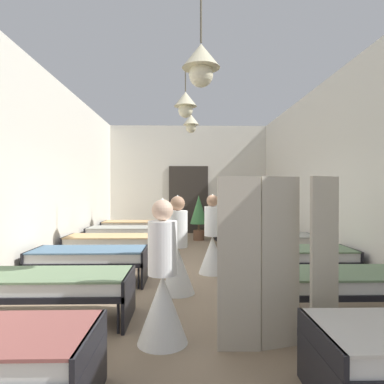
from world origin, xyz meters
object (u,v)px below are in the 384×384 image
object	(u,v)px
bed_left_row_5	(133,225)
privacy_screen	(281,263)
bed_left_row_3	(111,242)
bed_left_row_4	(124,232)
nurse_far_aisle	(163,291)
bed_right_row_2	(296,256)
bed_left_row_1	(51,285)
bed_right_row_3	(271,241)
potted_plant	(199,213)
bed_right_row_5	(244,225)
nurse_mid_aisle	(178,258)
nurse_near_aisle	(212,245)
bed_right_row_4	(255,232)
bed_left_row_2	(89,257)
bed_right_row_1	(341,283)

from	to	relation	value
bed_left_row_5	privacy_screen	world-z (taller)	privacy_screen
bed_left_row_3	bed_left_row_4	world-z (taller)	same
nurse_far_aisle	bed_left_row_5	bearing A→B (deg)	142.64
bed_right_row_2	bed_left_row_1	bearing A→B (deg)	-154.52
nurse_far_aisle	bed_right_row_3	bearing A→B (deg)	103.57
bed_right_row_2	bed_left_row_5	bearing A→B (deg)	124.97
bed_left_row_3	bed_left_row_1	bearing A→B (deg)	-90.00
potted_plant	bed_right_row_5	bearing A→B (deg)	8.71
nurse_far_aisle	nurse_mid_aisle	bearing A→B (deg)	127.73
bed_left_row_4	nurse_near_aisle	distance (m)	3.44
bed_left_row_5	potted_plant	size ratio (longest dim) A/B	1.37
bed_right_row_2	bed_left_row_4	distance (m)	4.82
potted_plant	nurse_mid_aisle	bearing A→B (deg)	-95.84
nurse_far_aisle	potted_plant	xyz separation A→B (m)	(0.67, 7.04, 0.32)
bed_right_row_4	potted_plant	size ratio (longest dim) A/B	1.37
potted_plant	privacy_screen	bearing A→B (deg)	-86.02
nurse_near_aisle	nurse_mid_aisle	xyz separation A→B (m)	(-0.63, -1.22, 0.00)
bed_left_row_5	bed_right_row_5	xyz separation A→B (m)	(3.49, 0.00, 0.00)
bed_left_row_5	bed_right_row_4	bearing A→B (deg)	-25.48
bed_left_row_4	bed_right_row_5	size ratio (longest dim) A/B	1.00
bed_left_row_3	bed_right_row_3	size ratio (longest dim) A/B	1.00
bed_left_row_2	bed_right_row_5	bearing A→B (deg)	55.03
bed_left_row_3	nurse_mid_aisle	distance (m)	2.72
bed_right_row_1	nurse_near_aisle	bearing A→B (deg)	121.07
bed_right_row_1	bed_left_row_5	bearing A→B (deg)	117.68
potted_plant	nurse_far_aisle	bearing A→B (deg)	-95.46
bed_right_row_2	bed_right_row_5	size ratio (longest dim) A/B	1.00
nurse_far_aisle	privacy_screen	xyz separation A→B (m)	(1.17, -0.17, 0.32)
bed_right_row_1	potted_plant	distance (m)	6.61
nurse_near_aisle	nurse_far_aisle	world-z (taller)	same
bed_left_row_2	bed_right_row_3	world-z (taller)	same
bed_right_row_1	nurse_mid_aisle	size ratio (longest dim) A/B	1.28
bed_right_row_2	nurse_near_aisle	xyz separation A→B (m)	(-1.37, 0.61, 0.09)
bed_right_row_4	bed_left_row_5	world-z (taller)	same
bed_left_row_2	nurse_mid_aisle	distance (m)	1.61
bed_right_row_4	bed_right_row_5	bearing A→B (deg)	90.00
bed_right_row_4	bed_right_row_1	bearing A→B (deg)	-90.00
nurse_near_aisle	potted_plant	distance (m)	4.17
bed_left_row_3	bed_right_row_3	bearing A→B (deg)	0.00
bed_left_row_3	bed_right_row_5	distance (m)	4.82
bed_left_row_3	nurse_near_aisle	world-z (taller)	nurse_near_aisle
bed_left_row_3	nurse_far_aisle	bearing A→B (deg)	-70.80
nurse_far_aisle	potted_plant	size ratio (longest dim) A/B	1.07
bed_left_row_3	bed_right_row_3	distance (m)	3.49
bed_right_row_1	bed_left_row_2	distance (m)	3.87
bed_right_row_1	nurse_near_aisle	size ratio (longest dim) A/B	1.28
nurse_near_aisle	nurse_far_aisle	distance (m)	2.98
bed_left_row_3	nurse_near_aisle	size ratio (longest dim) A/B	1.28
bed_left_row_2	bed_left_row_3	bearing A→B (deg)	90.00
bed_right_row_2	bed_left_row_3	world-z (taller)	same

